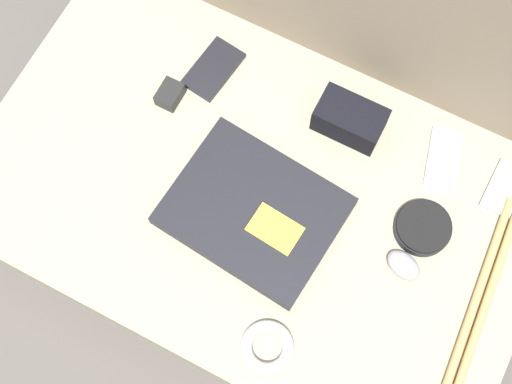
% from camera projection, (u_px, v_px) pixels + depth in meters
% --- Properties ---
extents(ground_plane, '(8.00, 8.00, 0.00)m').
position_uv_depth(ground_plane, '(256.00, 218.00, 1.46)').
color(ground_plane, '#4C4742').
extents(couch_seat, '(1.05, 0.64, 0.15)m').
position_uv_depth(couch_seat, '(256.00, 207.00, 1.39)').
color(couch_seat, gray).
rests_on(couch_seat, ground_plane).
extents(laptop, '(0.32, 0.26, 0.03)m').
position_uv_depth(laptop, '(254.00, 211.00, 1.29)').
color(laptop, black).
rests_on(laptop, couch_seat).
extents(computer_mouse, '(0.07, 0.06, 0.03)m').
position_uv_depth(computer_mouse, '(404.00, 265.00, 1.26)').
color(computer_mouse, gray).
rests_on(computer_mouse, couch_seat).
extents(speaker_puck, '(0.10, 0.10, 0.03)m').
position_uv_depth(speaker_puck, '(423.00, 228.00, 1.28)').
color(speaker_puck, black).
rests_on(speaker_puck, couch_seat).
extents(phone_silver, '(0.09, 0.13, 0.01)m').
position_uv_depth(phone_silver, '(213.00, 69.00, 1.39)').
color(phone_silver, black).
rests_on(phone_silver, couch_seat).
extents(phone_black, '(0.06, 0.10, 0.01)m').
position_uv_depth(phone_black, '(505.00, 188.00, 1.31)').
color(phone_black, '#B7B7BC').
rests_on(phone_black, couch_seat).
extents(phone_small, '(0.08, 0.13, 0.01)m').
position_uv_depth(phone_small, '(443.00, 158.00, 1.33)').
color(phone_small, silver).
rests_on(phone_small, couch_seat).
extents(camera_pouch, '(0.13, 0.07, 0.07)m').
position_uv_depth(camera_pouch, '(350.00, 119.00, 1.32)').
color(camera_pouch, black).
rests_on(camera_pouch, couch_seat).
extents(charger_brick, '(0.04, 0.05, 0.03)m').
position_uv_depth(charger_brick, '(170.00, 94.00, 1.36)').
color(charger_brick, black).
rests_on(charger_brick, couch_seat).
extents(cable_coil, '(0.09, 0.09, 0.02)m').
position_uv_depth(cable_coil, '(267.00, 347.00, 1.22)').
color(cable_coil, '#B2B2B7').
rests_on(cable_coil, couch_seat).
extents(drumstick_pair, '(0.06, 0.37, 0.01)m').
position_uv_depth(drumstick_pair, '(484.00, 292.00, 1.25)').
color(drumstick_pair, tan).
rests_on(drumstick_pair, couch_seat).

